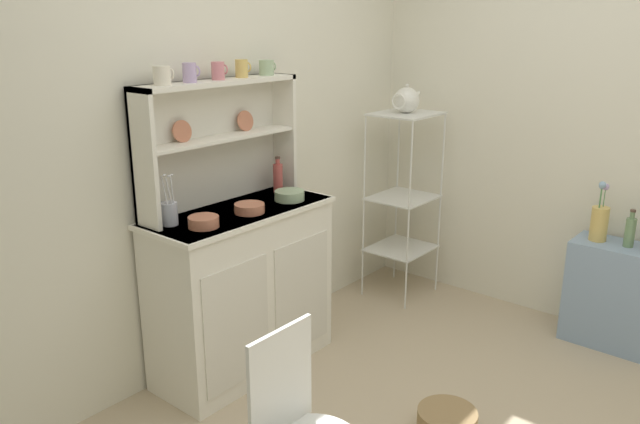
{
  "coord_description": "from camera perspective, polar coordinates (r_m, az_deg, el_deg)",
  "views": [
    {
      "loc": [
        -2.26,
        -0.96,
        1.86
      ],
      "look_at": [
        0.23,
        1.12,
        0.86
      ],
      "focal_mm": 35.75,
      "sensor_mm": 36.0,
      "label": 1
    }
  ],
  "objects": [
    {
      "name": "jam_bottle",
      "position": [
        3.6,
        -3.78,
        3.12
      ],
      "size": [
        0.05,
        0.05,
        0.21
      ],
      "color": "#B74C47",
      "rests_on": "hutch_cabinet"
    },
    {
      "name": "oil_bottle",
      "position": [
        3.96,
        26.0,
        -1.58
      ],
      "size": [
        0.06,
        0.06,
        0.22
      ],
      "color": "#6B8C60",
      "rests_on": "side_shelf_blue"
    },
    {
      "name": "utensil_jar",
      "position": [
        3.11,
        -13.34,
        -0.05
      ],
      "size": [
        0.08,
        0.08,
        0.25
      ],
      "color": "#B2B7C6",
      "rests_on": "hutch_cabinet"
    },
    {
      "name": "wall_back",
      "position": [
        3.49,
        -8.93,
        6.86
      ],
      "size": [
        3.84,
        0.05,
        2.5
      ],
      "primitive_type": "cube",
      "color": "silver",
      "rests_on": "ground"
    },
    {
      "name": "cup_lilac_1",
      "position": [
        3.15,
        -11.57,
        12.13
      ],
      "size": [
        0.08,
        0.07,
        0.09
      ],
      "color": "#B79ECC",
      "rests_on": "hutch_shelf_unit"
    },
    {
      "name": "cup_gold_3",
      "position": [
        3.37,
        -7.0,
        12.64
      ],
      "size": [
        0.08,
        0.07,
        0.09
      ],
      "color": "#DBB760",
      "rests_on": "hutch_shelf_unit"
    },
    {
      "name": "cup_rose_2",
      "position": [
        3.27,
        -9.09,
        12.38
      ],
      "size": [
        0.08,
        0.07,
        0.09
      ],
      "color": "#D17A84",
      "rests_on": "hutch_shelf_unit"
    },
    {
      "name": "porcelain_teapot",
      "position": [
        4.19,
        7.75,
        9.9
      ],
      "size": [
        0.25,
        0.16,
        0.19
      ],
      "color": "white",
      "rests_on": "bakers_rack"
    },
    {
      "name": "side_shelf_blue",
      "position": [
        4.11,
        24.63,
        -6.72
      ],
      "size": [
        0.28,
        0.48,
        0.62
      ],
      "primitive_type": "cube",
      "color": "#849EBC",
      "rests_on": "ground"
    },
    {
      "name": "wall_right",
      "position": [
        4.05,
        25.83,
        6.78
      ],
      "size": [
        0.05,
        3.84,
        2.5
      ],
      "primitive_type": "cube",
      "color": "silver",
      "rests_on": "ground"
    },
    {
      "name": "bakers_rack",
      "position": [
        4.3,
        7.45,
        2.3
      ],
      "size": [
        0.42,
        0.37,
        1.26
      ],
      "color": "silver",
      "rests_on": "ground"
    },
    {
      "name": "floor_basket",
      "position": [
        3.14,
        11.28,
        -18.07
      ],
      "size": [
        0.28,
        0.28,
        0.13
      ],
      "primitive_type": "cylinder",
      "color": "#93754C",
      "rests_on": "ground"
    },
    {
      "name": "hutch_cabinet",
      "position": [
        3.46,
        -6.94,
        -6.81
      ],
      "size": [
        1.03,
        0.45,
        0.9
      ],
      "color": "white",
      "rests_on": "ground"
    },
    {
      "name": "bowl_cream_small",
      "position": [
        3.45,
        -2.75,
        1.49
      ],
      "size": [
        0.16,
        0.16,
        0.05
      ],
      "primitive_type": "cylinder",
      "color": "#9EB78E",
      "rests_on": "hutch_cabinet"
    },
    {
      "name": "wire_chair",
      "position": [
        2.31,
        -1.97,
        -18.38
      ],
      "size": [
        0.36,
        0.36,
        0.85
      ],
      "rotation": [
        0.0,
        0.0,
        0.29
      ],
      "color": "white",
      "rests_on": "ground"
    },
    {
      "name": "cup_cream_0",
      "position": [
        3.06,
        -13.94,
        11.77
      ],
      "size": [
        0.09,
        0.08,
        0.09
      ],
      "color": "silver",
      "rests_on": "hutch_shelf_unit"
    },
    {
      "name": "bowl_mixing_large",
      "position": [
        3.05,
        -10.39,
        -0.87
      ],
      "size": [
        0.15,
        0.15,
        0.05
      ],
      "primitive_type": "cylinder",
      "color": "#C67556",
      "rests_on": "hutch_cabinet"
    },
    {
      "name": "bowl_floral_medium",
      "position": [
        3.24,
        -6.33,
        0.34
      ],
      "size": [
        0.15,
        0.15,
        0.05
      ],
      "primitive_type": "cylinder",
      "color": "#C67556",
      "rests_on": "hutch_cabinet"
    },
    {
      "name": "flower_vase",
      "position": [
        3.99,
        23.74,
        -0.75
      ],
      "size": [
        0.1,
        0.1,
        0.35
      ],
      "color": "#DBB760",
      "rests_on": "side_shelf_blue"
    },
    {
      "name": "cup_sage_4",
      "position": [
        3.5,
        -4.8,
        12.76
      ],
      "size": [
        0.09,
        0.08,
        0.08
      ],
      "color": "#9EB78E",
      "rests_on": "hutch_shelf_unit"
    },
    {
      "name": "hutch_shelf_unit",
      "position": [
        3.33,
        -9.39,
        7.01
      ],
      "size": [
        0.96,
        0.18,
        0.65
      ],
      "color": "silver",
      "rests_on": "hutch_cabinet"
    }
  ]
}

